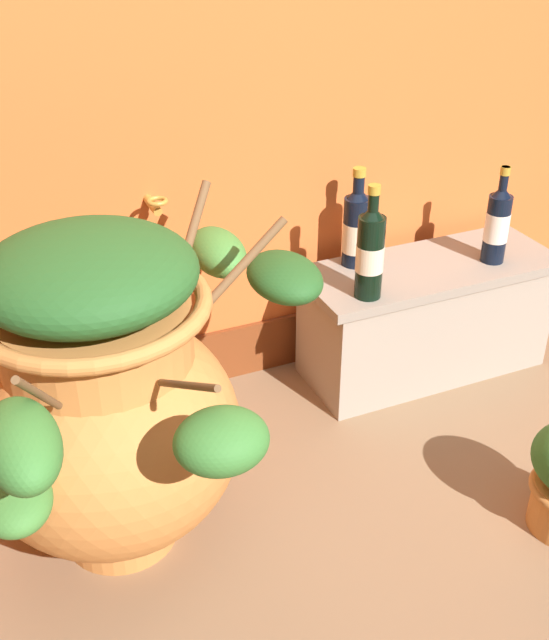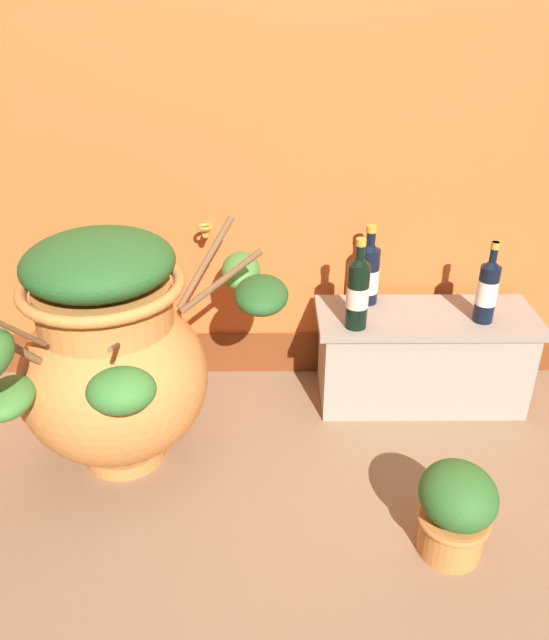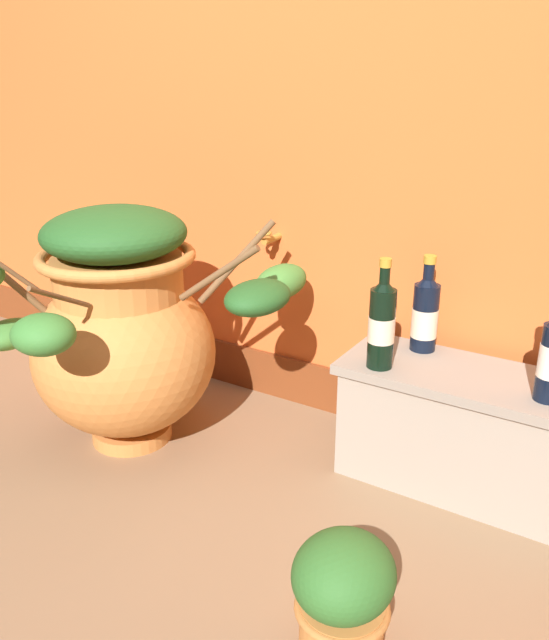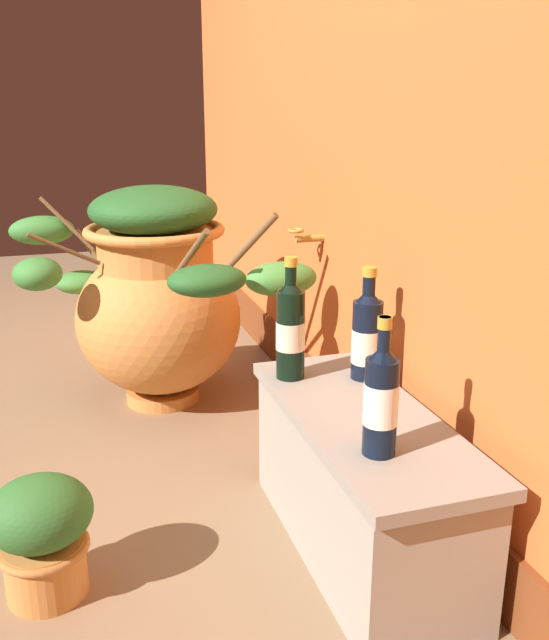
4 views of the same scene
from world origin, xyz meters
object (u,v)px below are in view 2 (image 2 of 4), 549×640
object	(u,v)px
wine_bottle_right	(368,271)
wine_bottle_middle	(358,290)
potted_shrub	(456,509)
wine_bottle_left	(488,288)
terracotta_urn	(114,354)

from	to	relation	value
wine_bottle_right	wine_bottle_middle	bearing A→B (deg)	-108.37
potted_shrub	wine_bottle_right	bearing A→B (deg)	100.02
potted_shrub	wine_bottle_left	bearing A→B (deg)	70.58
wine_bottle_left	potted_shrub	size ratio (longest dim) A/B	1.03
wine_bottle_right	potted_shrub	distance (m)	0.92
terracotta_urn	wine_bottle_right	world-z (taller)	terracotta_urn
terracotta_urn	potted_shrub	bearing A→B (deg)	-22.36
terracotta_urn	wine_bottle_middle	distance (m)	0.83
terracotta_urn	wine_bottle_left	xyz separation A→B (m)	(1.25, 0.28, 0.09)
terracotta_urn	wine_bottle_middle	bearing A→B (deg)	17.06
wine_bottle_left	wine_bottle_middle	world-z (taller)	wine_bottle_middle
terracotta_urn	wine_bottle_left	size ratio (longest dim) A/B	3.19
terracotta_urn	potted_shrub	distance (m)	1.11
wine_bottle_left	wine_bottle_middle	size ratio (longest dim) A/B	0.91
wine_bottle_middle	potted_shrub	bearing A→B (deg)	-71.97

